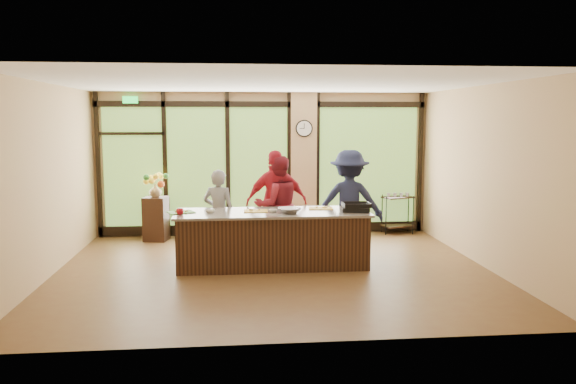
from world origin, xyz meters
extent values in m
plane|color=brown|center=(0.00, 0.00, 0.00)|extent=(7.00, 7.00, 0.00)
plane|color=white|center=(0.00, 0.00, 3.00)|extent=(7.00, 7.00, 0.00)
plane|color=tan|center=(0.00, 3.00, 1.50)|extent=(7.00, 0.00, 7.00)
plane|color=tan|center=(-3.50, 0.00, 1.50)|extent=(0.00, 6.00, 6.00)
plane|color=tan|center=(3.50, 0.00, 1.50)|extent=(0.00, 6.00, 6.00)
cube|color=tan|center=(0.85, 2.94, 1.50)|extent=(0.55, 0.12, 3.00)
cube|color=black|center=(0.00, 2.95, 2.75)|extent=(6.90, 0.08, 0.12)
cube|color=black|center=(0.00, 2.95, 0.12)|extent=(6.90, 0.08, 0.20)
cube|color=#19D83F|center=(-2.70, 2.90, 2.83)|extent=(0.30, 0.04, 0.14)
cube|color=#476C25|center=(-2.70, 2.97, 1.45)|extent=(1.20, 0.02, 2.50)
cube|color=#476C25|center=(-1.40, 2.97, 1.45)|extent=(1.20, 0.02, 2.50)
cube|color=#476C25|center=(-0.10, 2.97, 1.45)|extent=(1.20, 0.02, 2.50)
cube|color=#476C25|center=(2.25, 2.97, 1.45)|extent=(2.10, 0.02, 2.50)
cube|color=black|center=(-3.40, 2.95, 1.50)|extent=(0.08, 0.08, 3.00)
cube|color=black|center=(-2.05, 2.95, 1.50)|extent=(0.08, 0.08, 3.00)
cube|color=black|center=(-0.75, 2.95, 1.50)|extent=(0.08, 0.08, 3.00)
cube|color=black|center=(0.55, 2.95, 1.50)|extent=(0.08, 0.08, 3.00)
cube|color=black|center=(1.15, 2.95, 1.50)|extent=(0.08, 0.08, 3.00)
cube|color=black|center=(3.40, 2.95, 1.50)|extent=(0.08, 0.08, 3.00)
cube|color=#321C10|center=(0.00, 0.30, 0.44)|extent=(3.10, 1.00, 0.88)
cube|color=slate|center=(0.00, 0.30, 0.90)|extent=(3.20, 1.10, 0.04)
cylinder|color=black|center=(0.85, 2.87, 2.25)|extent=(0.36, 0.04, 0.36)
cylinder|color=silver|center=(0.85, 2.85, 2.25)|extent=(0.31, 0.01, 0.31)
cube|color=black|center=(0.85, 2.85, 2.30)|extent=(0.01, 0.00, 0.11)
cube|color=black|center=(0.80, 2.85, 2.25)|extent=(0.09, 0.00, 0.01)
imported|color=gray|center=(-0.90, 1.04, 0.78)|extent=(0.66, 0.53, 1.57)
imported|color=maroon|center=(0.15, 1.12, 0.90)|extent=(1.01, 0.87, 1.79)
imported|color=#B11B29|center=(0.13, 1.15, 0.95)|extent=(1.13, 0.51, 1.89)
imported|color=#1A1F3A|center=(1.45, 1.05, 0.95)|extent=(1.34, 0.94, 1.89)
cube|color=black|center=(1.38, 0.18, 0.96)|extent=(0.50, 0.42, 0.08)
imported|color=silver|center=(0.27, 0.14, 0.96)|extent=(0.45, 0.45, 0.09)
cube|color=#4D9235|center=(-1.50, 0.34, 0.93)|extent=(0.50, 0.44, 0.01)
cube|color=gold|center=(-0.27, 0.35, 0.93)|extent=(0.40, 0.31, 0.01)
cube|color=gold|center=(0.85, 0.53, 0.93)|extent=(0.43, 0.34, 0.01)
imported|color=silver|center=(-1.02, 0.28, 0.94)|extent=(0.16, 0.16, 0.05)
imported|color=silver|center=(0.00, 0.24, 0.94)|extent=(0.18, 0.18, 0.05)
imported|color=silver|center=(0.38, 0.58, 0.93)|extent=(0.13, 0.13, 0.03)
imported|color=#A21019|center=(-1.50, 0.17, 0.97)|extent=(0.13, 0.13, 0.09)
cube|color=#321C10|center=(-2.21, 2.52, 0.44)|extent=(0.52, 0.52, 0.89)
imported|color=olive|center=(-2.21, 2.52, 1.02)|extent=(0.27, 0.27, 0.26)
cube|color=#321C10|center=(2.86, 2.75, 0.17)|extent=(0.73, 0.57, 0.03)
cube|color=#321C10|center=(2.86, 2.75, 0.78)|extent=(0.73, 0.57, 0.03)
cylinder|color=black|center=(2.57, 2.58, 0.41)|extent=(0.02, 0.02, 0.83)
cylinder|color=black|center=(3.16, 2.58, 0.41)|extent=(0.02, 0.02, 0.83)
cylinder|color=black|center=(2.57, 2.92, 0.41)|extent=(0.02, 0.02, 0.83)
cylinder|color=black|center=(3.16, 2.92, 0.41)|extent=(0.02, 0.02, 0.83)
imported|color=silver|center=(2.66, 2.75, 0.84)|extent=(0.12, 0.12, 0.09)
imported|color=silver|center=(2.80, 2.75, 0.84)|extent=(0.12, 0.12, 0.09)
imported|color=silver|center=(2.94, 2.75, 0.84)|extent=(0.12, 0.12, 0.09)
imported|color=silver|center=(3.07, 2.75, 0.84)|extent=(0.12, 0.12, 0.09)
camera|label=1|loc=(-0.63, -8.86, 2.44)|focal=35.00mm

